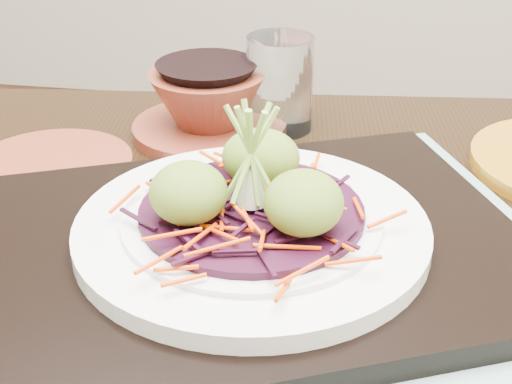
% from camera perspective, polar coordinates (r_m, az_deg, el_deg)
% --- Properties ---
extents(dining_table, '(1.19, 0.86, 0.69)m').
position_cam_1_polar(dining_table, '(0.65, 0.94, -11.45)').
color(dining_table, black).
rests_on(dining_table, ground).
extents(placemat, '(0.61, 0.56, 0.00)m').
position_cam_1_polar(placemat, '(0.58, -0.34, -5.42)').
color(placemat, '#7DA29A').
rests_on(placemat, dining_table).
extents(serving_tray, '(0.53, 0.47, 0.02)m').
position_cam_1_polar(serving_tray, '(0.58, -0.34, -4.44)').
color(serving_tray, black).
rests_on(serving_tray, placemat).
extents(white_plate, '(0.28, 0.28, 0.02)m').
position_cam_1_polar(white_plate, '(0.57, -0.35, -2.82)').
color(white_plate, white).
rests_on(white_plate, serving_tray).
extents(cabbage_bed, '(0.18, 0.18, 0.01)m').
position_cam_1_polar(cabbage_bed, '(0.56, -0.35, -1.57)').
color(cabbage_bed, black).
rests_on(cabbage_bed, white_plate).
extents(carrot_julienne, '(0.22, 0.22, 0.01)m').
position_cam_1_polar(carrot_julienne, '(0.55, -0.36, -0.80)').
color(carrot_julienne, '#E33F04').
rests_on(carrot_julienne, cabbage_bed).
extents(guacamole_scoops, '(0.15, 0.14, 0.05)m').
position_cam_1_polar(guacamole_scoops, '(0.55, -0.37, 0.67)').
color(guacamole_scoops, olive).
rests_on(guacamole_scoops, cabbage_bed).
extents(scallion_garnish, '(0.06, 0.06, 0.10)m').
position_cam_1_polar(scallion_garnish, '(0.54, -0.37, 2.73)').
color(scallion_garnish, '#8DC24D').
rests_on(scallion_garnish, cabbage_bed).
extents(terracotta_side_plate, '(0.20, 0.20, 0.01)m').
position_cam_1_polar(terracotta_side_plate, '(0.75, -16.07, 2.00)').
color(terracotta_side_plate, maroon).
rests_on(terracotta_side_plate, dining_table).
extents(water_glass, '(0.09, 0.09, 0.11)m').
position_cam_1_polar(water_glass, '(0.81, 1.91, 8.65)').
color(water_glass, white).
rests_on(water_glass, dining_table).
extents(terracotta_bowl_set, '(0.18, 0.18, 0.07)m').
position_cam_1_polar(terracotta_bowl_set, '(0.80, -3.86, 6.78)').
color(terracotta_bowl_set, maroon).
rests_on(terracotta_bowl_set, dining_table).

